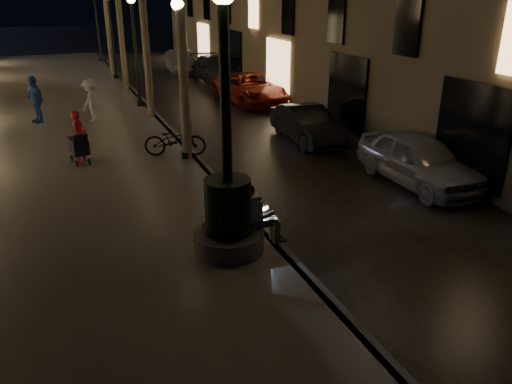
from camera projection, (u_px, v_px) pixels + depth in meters
name	position (u px, v px, depth m)	size (l,w,h in m)	color
ground	(152.00, 114.00, 21.56)	(120.00, 120.00, 0.00)	black
cobble_lane	(218.00, 108.00, 22.60)	(6.00, 45.00, 0.02)	black
promenade	(53.00, 121.00, 20.13)	(8.00, 45.00, 0.20)	slate
curb_strip	(152.00, 112.00, 21.52)	(0.25, 45.00, 0.20)	#59595B
fountain_lamppost	(228.00, 203.00, 9.60)	(1.40, 1.40, 5.21)	#59595B
seated_man_laptop	(257.00, 213.00, 9.93)	(0.95, 0.32, 1.32)	tan
lamp_curb_a	(181.00, 57.00, 14.23)	(0.36, 0.36, 4.81)	black
lamp_curb_b	(134.00, 35.00, 21.09)	(0.36, 0.36, 4.81)	black
lamp_curb_c	(110.00, 23.00, 27.95)	(0.36, 0.36, 4.81)	black
lamp_curb_d	(96.00, 16.00, 34.81)	(0.36, 0.36, 4.81)	black
stroller	(79.00, 146.00, 14.69)	(0.58, 1.07, 1.07)	black
car_front	(419.00, 160.00, 13.65)	(1.65, 4.09, 1.39)	#A8A9AF
car_second	(307.00, 124.00, 17.49)	(1.32, 3.80, 1.25)	black
car_third	(250.00, 88.00, 23.56)	(2.23, 4.84, 1.35)	maroon
car_rear	(215.00, 69.00, 29.09)	(1.98, 4.87, 1.41)	#323137
car_fifth	(180.00, 62.00, 31.96)	(1.46, 4.18, 1.38)	gray
pedestrian_red	(80.00, 137.00, 14.68)	(0.57, 0.38, 1.57)	red
pedestrian_white	(90.00, 100.00, 19.35)	(1.06, 0.61, 1.64)	silver
pedestrian_blue	(35.00, 99.00, 19.16)	(1.05, 0.44, 1.79)	#2A509C
bicycle	(175.00, 140.00, 15.42)	(0.66, 1.90, 1.00)	black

